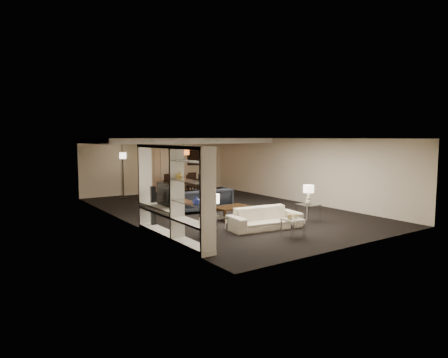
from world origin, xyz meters
name	(u,v)px	position (x,y,z in m)	size (l,w,h in m)	color
floor	(224,210)	(0.00, 0.00, 0.00)	(11.00, 11.00, 0.00)	black
ceiling	(224,138)	(0.00, 0.00, 2.50)	(7.00, 11.00, 0.02)	silver
wall_back	(157,165)	(0.00, 5.50, 1.25)	(7.00, 0.02, 2.50)	beige
wall_front	(357,193)	(0.00, -5.50, 1.25)	(7.00, 0.02, 2.50)	beige
wall_left	(126,181)	(-3.50, 0.00, 1.25)	(0.02, 11.00, 2.50)	beige
wall_right	(297,170)	(3.50, 0.00, 1.25)	(0.02, 11.00, 2.50)	beige
ceiling_soffit	(177,141)	(0.00, 3.50, 2.40)	(7.00, 4.00, 0.20)	silver
curtains	(139,167)	(-0.90, 5.42, 1.20)	(1.50, 0.12, 2.40)	beige
door	(171,169)	(0.70, 5.47, 1.05)	(0.90, 0.05, 2.10)	silver
painting	(197,158)	(2.10, 5.46, 1.55)	(0.95, 0.04, 0.65)	#142D38
media_unit	(172,193)	(-3.31, -2.60, 1.18)	(0.38, 3.40, 2.35)	white
pendant_light	(183,152)	(0.30, 3.50, 1.92)	(0.52, 0.52, 0.24)	#D8591E
sofa	(265,218)	(-0.65, -2.97, 0.30)	(2.06, 0.81, 0.60)	beige
coffee_table	(231,213)	(-0.65, -1.37, 0.20)	(1.13, 0.66, 0.41)	black
armchair_left	(188,201)	(-1.25, 0.33, 0.38)	(0.82, 0.84, 0.77)	black
armchair_right	(218,198)	(-0.05, 0.33, 0.38)	(0.82, 0.84, 0.77)	black
side_table_left	(213,227)	(-2.35, -2.97, 0.26)	(0.57, 0.57, 0.53)	white
side_table_right	(308,213)	(1.05, -2.97, 0.26)	(0.57, 0.57, 0.53)	silver
table_lamp_left	(213,206)	(-2.35, -2.97, 0.82)	(0.32, 0.32, 0.58)	white
table_lamp_right	(308,195)	(1.05, -2.97, 0.82)	(0.32, 0.32, 0.58)	#EEEAC9
marble_table	(293,228)	(-0.65, -4.07, 0.24)	(0.47, 0.47, 0.47)	silver
gold_gourd_a	(290,216)	(-0.75, -4.07, 0.55)	(0.15, 0.15, 0.15)	#D7BB72
gold_gourd_b	(296,216)	(-0.55, -4.07, 0.54)	(0.13, 0.13, 0.13)	tan
television	(163,195)	(-3.28, -1.99, 1.04)	(0.13, 1.02, 0.59)	black
vase_blue	(196,200)	(-3.31, -3.77, 1.15)	(0.18, 0.18, 0.19)	#2636A5
vase_amber	(179,175)	(-3.31, -2.98, 1.65)	(0.17, 0.17, 0.18)	gold
floor_speaker	(153,208)	(-3.20, -1.22, 0.60)	(0.13, 0.13, 1.19)	black
dining_table	(186,188)	(0.70, 4.05, 0.31)	(1.79, 1.00, 0.63)	black
chair_nl	(180,187)	(0.10, 3.40, 0.47)	(0.43, 0.43, 0.93)	black
chair_nm	(193,186)	(0.70, 3.40, 0.47)	(0.43, 0.43, 0.93)	black
chair_nr	(205,185)	(1.30, 3.40, 0.47)	(0.43, 0.43, 0.93)	black
chair_fl	(167,184)	(0.10, 4.70, 0.47)	(0.43, 0.43, 0.93)	black
chair_fm	(179,183)	(0.70, 4.70, 0.47)	(0.43, 0.43, 0.93)	black
chair_fr	(190,182)	(1.30, 4.70, 0.47)	(0.43, 0.43, 0.93)	black
floor_lamp	(123,175)	(-1.89, 4.69, 0.95)	(0.28, 0.28, 1.90)	black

